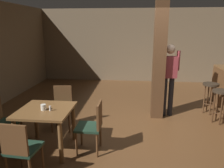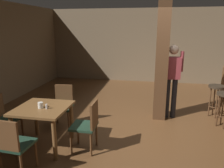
% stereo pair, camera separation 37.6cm
% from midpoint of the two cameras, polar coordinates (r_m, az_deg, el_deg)
% --- Properties ---
extents(ground_plane, '(10.80, 10.80, 0.00)m').
position_cam_midpoint_polar(ground_plane, '(4.66, 11.05, -12.50)').
color(ground_plane, brown).
extents(wall_back, '(8.00, 0.10, 2.80)m').
position_cam_midpoint_polar(wall_back, '(8.68, 11.55, 9.70)').
color(wall_back, '#756047').
rests_on(wall_back, ground_plane).
extents(pillar, '(0.28, 0.28, 2.80)m').
position_cam_midpoint_polar(pillar, '(5.07, 15.01, 6.17)').
color(pillar, '#4C301C').
rests_on(pillar, ground_plane).
extents(dining_table, '(0.88, 0.88, 0.75)m').
position_cam_midpoint_polar(dining_table, '(4.00, -15.00, -7.70)').
color(dining_table, brown).
rests_on(dining_table, ground_plane).
extents(chair_south, '(0.45, 0.45, 0.89)m').
position_cam_midpoint_polar(chair_south, '(3.42, -21.49, -14.31)').
color(chair_south, '#1E3828').
rests_on(chair_south, ground_plane).
extents(chair_east, '(0.42, 0.42, 0.89)m').
position_cam_midpoint_polar(chair_east, '(3.79, -3.45, -10.30)').
color(chair_east, '#1E3828').
rests_on(chair_east, ground_plane).
extents(chair_north, '(0.47, 0.47, 0.89)m').
position_cam_midpoint_polar(chair_north, '(4.78, -10.51, -5.12)').
color(chair_north, '#1E3828').
rests_on(chair_north, ground_plane).
extents(chair_west, '(0.42, 0.42, 0.89)m').
position_cam_midpoint_polar(chair_west, '(4.46, -24.48, -7.74)').
color(chair_west, '#1E3828').
rests_on(chair_west, ground_plane).
extents(napkin_cup, '(0.09, 0.09, 0.10)m').
position_cam_midpoint_polar(napkin_cup, '(3.90, -15.58, -5.39)').
color(napkin_cup, silver).
rests_on(napkin_cup, dining_table).
extents(salt_shaker, '(0.03, 0.03, 0.09)m').
position_cam_midpoint_polar(salt_shaker, '(3.83, -14.05, -5.75)').
color(salt_shaker, silver).
rests_on(salt_shaker, dining_table).
extents(standing_person, '(0.47, 0.24, 1.72)m').
position_cam_midpoint_polar(standing_person, '(5.26, 17.40, 1.88)').
color(standing_person, maroon).
rests_on(standing_person, ground_plane).
extents(bar_stool_mid, '(0.38, 0.38, 0.77)m').
position_cam_midpoint_polar(bar_stool_mid, '(5.81, 27.28, -2.14)').
color(bar_stool_mid, '#2D2319').
rests_on(bar_stool_mid, ground_plane).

